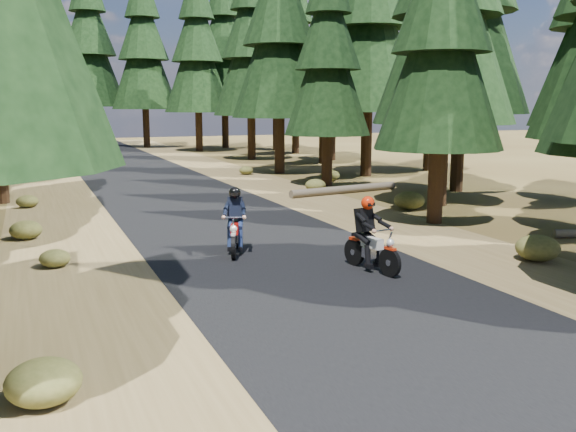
% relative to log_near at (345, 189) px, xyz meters
% --- Properties ---
extents(ground, '(120.00, 120.00, 0.00)m').
position_rel_log_near_xyz_m(ground, '(-6.55, -11.45, -0.16)').
color(ground, '#453518').
rests_on(ground, ground).
extents(road, '(6.00, 100.00, 0.01)m').
position_rel_log_near_xyz_m(road, '(-6.55, -6.45, -0.15)').
color(road, black).
rests_on(road, ground).
extents(shoulder_l, '(3.20, 100.00, 0.01)m').
position_rel_log_near_xyz_m(shoulder_l, '(-11.15, -6.45, -0.16)').
color(shoulder_l, brown).
rests_on(shoulder_l, ground).
extents(shoulder_r, '(3.20, 100.00, 0.01)m').
position_rel_log_near_xyz_m(shoulder_r, '(-1.95, -6.45, -0.16)').
color(shoulder_r, brown).
rests_on(shoulder_r, ground).
extents(pine_forest, '(34.59, 55.08, 16.32)m').
position_rel_log_near_xyz_m(pine_forest, '(-6.56, 9.60, 7.73)').
color(pine_forest, black).
rests_on(pine_forest, ground).
extents(log_near, '(5.22, 1.32, 0.32)m').
position_rel_log_near_xyz_m(log_near, '(0.00, 0.00, 0.00)').
color(log_near, '#4C4233').
rests_on(log_near, ground).
extents(understory_shrubs, '(15.61, 29.01, 0.63)m').
position_rel_log_near_xyz_m(understory_shrubs, '(-5.05, -4.46, 0.11)').
color(understory_shrubs, '#474C1E').
rests_on(understory_shrubs, ground).
extents(rider_lead, '(0.89, 1.90, 1.63)m').
position_rel_log_near_xyz_m(rider_lead, '(-5.13, -11.30, 0.39)').
color(rider_lead, silver).
rests_on(rider_lead, road).
extents(rider_follow, '(1.15, 1.89, 1.62)m').
position_rel_log_near_xyz_m(rider_follow, '(-7.39, -8.62, 0.39)').
color(rider_follow, '#990E0A').
rests_on(rider_follow, road).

